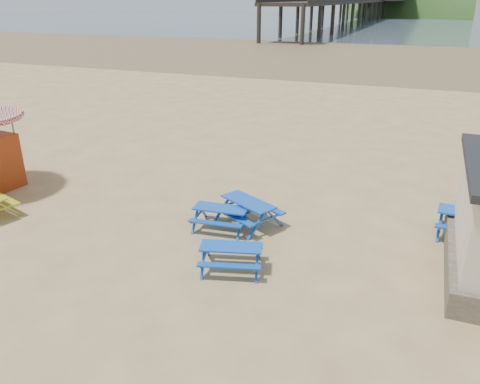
% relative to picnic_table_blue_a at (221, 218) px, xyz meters
% --- Properties ---
extents(ground, '(400.00, 400.00, 0.00)m').
position_rel_picnic_table_blue_a_xyz_m(ground, '(0.02, -0.65, -0.37)').
color(ground, tan).
rests_on(ground, ground).
extents(wet_sand, '(400.00, 400.00, 0.00)m').
position_rel_picnic_table_blue_a_xyz_m(wet_sand, '(0.02, 54.35, -0.36)').
color(wet_sand, brown).
rests_on(wet_sand, ground).
extents(sea, '(400.00, 400.00, 0.00)m').
position_rel_picnic_table_blue_a_xyz_m(sea, '(0.02, 169.35, -0.36)').
color(sea, '#42525E').
rests_on(sea, ground).
extents(picnic_table_blue_a, '(1.89, 1.59, 0.73)m').
position_rel_picnic_table_blue_a_xyz_m(picnic_table_blue_a, '(0.00, 0.00, 0.00)').
color(picnic_table_blue_a, '#1046A9').
rests_on(picnic_table_blue_a, ground).
extents(picnic_table_blue_b, '(2.49, 2.32, 0.83)m').
position_rel_picnic_table_blue_a_xyz_m(picnic_table_blue_b, '(0.72, 0.62, 0.05)').
color(picnic_table_blue_b, '#1046A9').
rests_on(picnic_table_blue_b, ground).
extents(picnic_table_blue_c, '(2.16, 1.80, 0.86)m').
position_rel_picnic_table_blue_a_xyz_m(picnic_table_blue_c, '(7.56, 2.30, 0.06)').
color(picnic_table_blue_c, '#1046A9').
rests_on(picnic_table_blue_c, ground).
extents(picnic_table_blue_d, '(2.01, 1.79, 0.71)m').
position_rel_picnic_table_blue_a_xyz_m(picnic_table_blue_d, '(1.29, -2.18, -0.01)').
color(picnic_table_blue_d, '#1046A9').
rests_on(picnic_table_blue_d, ground).
extents(pier, '(24.00, 220.00, 39.29)m').
position_rel_picnic_table_blue_a_xyz_m(pier, '(-17.97, 177.58, 5.10)').
color(pier, black).
rests_on(pier, ground).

